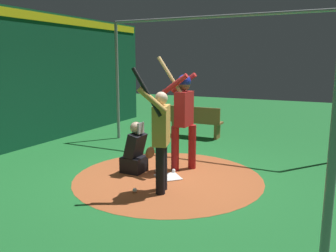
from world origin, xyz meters
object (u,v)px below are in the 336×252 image
object	(u,v)px
catcher	(136,152)
bench	(195,121)
baseball_0	(174,171)
baseball_1	(135,190)
batter	(183,112)
baseball_2	(157,171)
visitor	(161,135)
home_plate	(168,177)

from	to	relation	value
catcher	bench	size ratio (longest dim) A/B	0.66
baseball_0	baseball_1	distance (m)	1.18
bench	baseball_1	world-z (taller)	bench
catcher	bench	world-z (taller)	catcher
bench	baseball_1	distance (m)	4.33
batter	catcher	xyz separation A→B (m)	(-0.73, -0.54, -0.74)
baseball_0	baseball_2	distance (m)	0.32
bench	baseball_0	bearing A→B (deg)	-75.55
visitor	baseball_1	xyz separation A→B (m)	(-0.35, -0.23, -0.89)
baseball_0	baseball_2	world-z (taller)	same
visitor	baseball_1	distance (m)	0.98
visitor	baseball_0	size ratio (longest dim) A/B	26.88
baseball_2	bench	bearing A→B (deg)	98.96
catcher	batter	bearing A→B (deg)	36.52
catcher	baseball_2	world-z (taller)	catcher
batter	catcher	distance (m)	1.17
catcher	baseball_1	xyz separation A→B (m)	(0.52, -0.91, -0.34)
baseball_0	baseball_1	bearing A→B (deg)	-96.68
bench	batter	bearing A→B (deg)	-72.91
bench	home_plate	bearing A→B (deg)	-76.38
home_plate	catcher	bearing A→B (deg)	177.78
home_plate	visitor	bearing A→B (deg)	-73.51
visitor	baseball_1	bearing A→B (deg)	-163.73
catcher	baseball_2	xyz separation A→B (m)	(0.38, 0.11, -0.34)
home_plate	bench	bearing A→B (deg)	103.62
baseball_1	baseball_2	distance (m)	1.04
visitor	bench	bearing A→B (deg)	87.52
baseball_0	batter	bearing A→B (deg)	76.44
catcher	visitor	size ratio (longest dim) A/B	0.49
catcher	bench	distance (m)	3.35
home_plate	bench	xyz separation A→B (m)	(-0.82, 3.38, 0.42)
bench	baseball_0	world-z (taller)	bench
baseball_0	baseball_2	size ratio (longest dim) A/B	1.00
catcher	baseball_1	world-z (taller)	catcher
baseball_0	visitor	bearing A→B (deg)	-77.11
home_plate	baseball_0	world-z (taller)	baseball_0
catcher	visitor	distance (m)	1.24
home_plate	baseball_0	xyz separation A→B (m)	(-0.02, 0.29, 0.03)
catcher	baseball_0	bearing A→B (deg)	21.44
catcher	visitor	bearing A→B (deg)	-37.96
visitor	baseball_0	bearing A→B (deg)	86.32
home_plate	batter	world-z (taller)	batter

